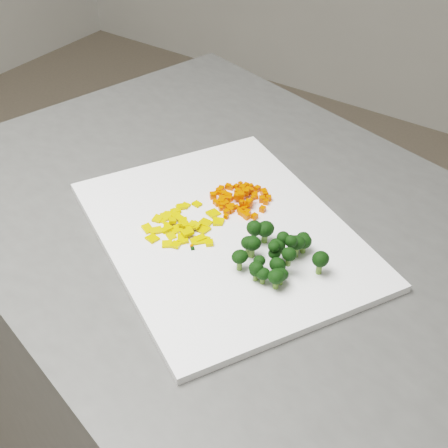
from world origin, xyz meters
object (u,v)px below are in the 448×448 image
Objects in this scene: counter_block at (235,411)px; pepper_pile at (184,222)px; cutting_board at (224,233)px; carrot_pile at (241,196)px; broccoli_pile at (280,249)px.

pepper_pile is at bearing -124.87° from counter_block.
counter_block is 0.46m from cutting_board.
carrot_pile is at bearing 119.35° from counter_block.
pepper_pile is (-0.05, -0.06, 0.47)m from counter_block.
carrot_pile is at bearing 69.97° from pepper_pile.
counter_block is 0.47m from carrot_pile.
broccoli_pile is (0.10, -0.06, 0.49)m from counter_block.
broccoli_pile is at bearing -9.72° from cutting_board.
cutting_board is 3.75× the size of broccoli_pile.
carrot_pile is 0.14m from broccoli_pile.
counter_block is at bearing 94.17° from cutting_board.
broccoli_pile is at bearing 3.11° from pepper_pile.
cutting_board is at bearing -75.88° from carrot_pile.
carrot_pile is (-0.01, 0.02, 0.47)m from counter_block.
counter_block is 9.29× the size of pepper_pile.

